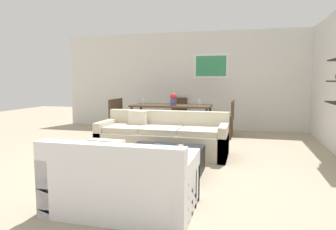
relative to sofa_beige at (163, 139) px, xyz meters
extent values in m
plane|color=tan|center=(0.08, -0.34, -0.29)|extent=(18.00, 18.00, 0.00)
cube|color=silver|center=(0.38, 3.19, 1.06)|extent=(8.40, 0.06, 2.70)
cube|color=white|center=(0.51, 3.15, 1.46)|extent=(0.97, 0.02, 0.69)
cube|color=#338C59|center=(0.51, 3.13, 1.46)|extent=(0.83, 0.01, 0.55)
cube|color=beige|center=(0.01, -0.04, -0.08)|extent=(2.35, 0.90, 0.42)
cube|color=beige|center=(0.01, 0.33, 0.31)|extent=(2.35, 0.16, 0.36)
cube|color=beige|center=(-1.10, -0.04, 0.01)|extent=(0.14, 0.90, 0.60)
cube|color=beige|center=(1.11, -0.04, 0.01)|extent=(0.14, 0.90, 0.60)
cube|color=beige|center=(-0.68, -0.08, 0.18)|extent=(0.67, 0.70, 0.10)
cube|color=beige|center=(0.01, -0.08, 0.18)|extent=(0.67, 0.70, 0.10)
cube|color=beige|center=(0.70, -0.08, 0.18)|extent=(0.67, 0.70, 0.10)
cube|color=beige|center=(-0.55, 0.15, 0.31)|extent=(0.37, 0.15, 0.36)
cube|color=white|center=(0.25, -2.47, -0.08)|extent=(1.48, 0.90, 0.42)
cube|color=white|center=(0.25, -2.84, 0.31)|extent=(1.48, 0.16, 0.36)
cube|color=white|center=(0.92, -2.47, 0.01)|extent=(0.14, 0.90, 0.60)
cube|color=white|center=(-0.43, -2.47, 0.01)|extent=(0.14, 0.90, 0.60)
cube|color=white|center=(0.55, -2.43, 0.18)|extent=(0.58, 0.70, 0.10)
cube|color=white|center=(-0.05, -2.43, 0.18)|extent=(0.58, 0.70, 0.10)
cube|color=beige|center=(0.15, -2.66, 0.31)|extent=(0.37, 0.14, 0.36)
cube|color=black|center=(0.34, -1.21, -0.10)|extent=(1.09, 0.95, 0.38)
cylinder|color=navy|center=(0.32, -1.28, 0.12)|extent=(0.30, 0.30, 0.06)
torus|color=navy|center=(0.32, -1.28, 0.15)|extent=(0.30, 0.30, 0.02)
cylinder|color=silver|center=(0.60, -1.24, 0.13)|extent=(0.08, 0.08, 0.08)
cube|color=#422D1E|center=(-0.34, 2.07, 0.44)|extent=(1.98, 0.84, 0.04)
cylinder|color=#422D1E|center=(-1.27, 1.71, 0.06)|extent=(0.06, 0.06, 0.71)
cylinder|color=#422D1E|center=(0.59, 1.71, 0.06)|extent=(0.06, 0.06, 0.71)
cylinder|color=#422D1E|center=(-1.27, 2.43, 0.06)|extent=(0.06, 0.06, 0.71)
cylinder|color=#422D1E|center=(0.59, 2.43, 0.06)|extent=(0.06, 0.06, 0.71)
cube|color=#422D1E|center=(-1.65, 1.88, 0.14)|extent=(0.44, 0.44, 0.04)
cube|color=#422D1E|center=(-1.85, 1.88, 0.37)|extent=(0.04, 0.44, 0.43)
cylinder|color=#422D1E|center=(-1.47, 1.70, -0.09)|extent=(0.04, 0.04, 0.41)
cylinder|color=#422D1E|center=(-1.47, 2.06, -0.09)|extent=(0.04, 0.04, 0.41)
cylinder|color=#422D1E|center=(-1.83, 1.70, -0.09)|extent=(0.04, 0.04, 0.41)
cylinder|color=#422D1E|center=(-1.83, 2.06, -0.09)|extent=(0.04, 0.04, 0.41)
cube|color=#422D1E|center=(-0.34, 2.81, 0.14)|extent=(0.44, 0.44, 0.04)
cube|color=#422D1E|center=(-0.34, 3.01, 0.37)|extent=(0.44, 0.04, 0.43)
cylinder|color=#422D1E|center=(-0.52, 2.63, -0.09)|extent=(0.04, 0.04, 0.41)
cylinder|color=#422D1E|center=(-0.16, 2.63, -0.09)|extent=(0.04, 0.04, 0.41)
cylinder|color=#422D1E|center=(-0.52, 2.99, -0.09)|extent=(0.04, 0.04, 0.41)
cylinder|color=#422D1E|center=(-0.16, 2.99, -0.09)|extent=(0.04, 0.04, 0.41)
cube|color=#422D1E|center=(-1.65, 2.26, 0.14)|extent=(0.44, 0.44, 0.04)
cube|color=#422D1E|center=(-1.85, 2.26, 0.37)|extent=(0.04, 0.44, 0.43)
cylinder|color=#422D1E|center=(-1.47, 2.08, -0.09)|extent=(0.04, 0.04, 0.41)
cylinder|color=#422D1E|center=(-1.47, 2.44, -0.09)|extent=(0.04, 0.04, 0.41)
cylinder|color=#422D1E|center=(-1.83, 2.08, -0.09)|extent=(0.04, 0.04, 0.41)
cylinder|color=#422D1E|center=(-1.83, 2.44, -0.09)|extent=(0.04, 0.04, 0.41)
cube|color=#422D1E|center=(0.97, 2.26, 0.14)|extent=(0.44, 0.44, 0.04)
cube|color=#422D1E|center=(1.17, 2.26, 0.37)|extent=(0.04, 0.44, 0.43)
cylinder|color=#422D1E|center=(0.79, 2.44, -0.09)|extent=(0.04, 0.04, 0.41)
cylinder|color=#422D1E|center=(0.79, 2.08, -0.09)|extent=(0.04, 0.04, 0.41)
cylinder|color=#422D1E|center=(1.15, 2.44, -0.09)|extent=(0.04, 0.04, 0.41)
cylinder|color=#422D1E|center=(1.15, 2.08, -0.09)|extent=(0.04, 0.04, 0.41)
cube|color=#422D1E|center=(0.97, 1.88, 0.14)|extent=(0.44, 0.44, 0.04)
cube|color=#422D1E|center=(1.17, 1.88, 0.37)|extent=(0.04, 0.44, 0.43)
cylinder|color=#422D1E|center=(0.79, 2.06, -0.09)|extent=(0.04, 0.04, 0.41)
cylinder|color=#422D1E|center=(0.79, 1.70, -0.09)|extent=(0.04, 0.04, 0.41)
cylinder|color=#422D1E|center=(1.15, 2.06, -0.09)|extent=(0.04, 0.04, 0.41)
cylinder|color=#422D1E|center=(1.15, 1.70, -0.09)|extent=(0.04, 0.04, 0.41)
cylinder|color=silver|center=(-0.34, 2.43, 0.46)|extent=(0.06, 0.06, 0.01)
cylinder|color=silver|center=(-0.34, 2.43, 0.50)|extent=(0.01, 0.01, 0.08)
cylinder|color=silver|center=(-0.34, 2.43, 0.59)|extent=(0.07, 0.07, 0.09)
cylinder|color=silver|center=(0.38, 1.96, 0.46)|extent=(0.06, 0.06, 0.01)
cylinder|color=silver|center=(0.38, 1.96, 0.50)|extent=(0.01, 0.01, 0.07)
cylinder|color=silver|center=(0.38, 1.96, 0.58)|extent=(0.06, 0.06, 0.08)
cylinder|color=silver|center=(-1.06, 1.96, 0.46)|extent=(0.06, 0.06, 0.01)
cylinder|color=silver|center=(-1.06, 1.96, 0.51)|extent=(0.01, 0.01, 0.08)
cylinder|color=silver|center=(-1.06, 1.96, 0.60)|extent=(0.06, 0.06, 0.10)
cylinder|color=#4C518C|center=(-0.28, 2.02, 0.54)|extent=(0.15, 0.15, 0.16)
sphere|color=red|center=(-0.28, 2.02, 0.68)|extent=(0.16, 0.16, 0.16)
camera|label=1|loc=(1.49, -5.42, 1.08)|focal=32.97mm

